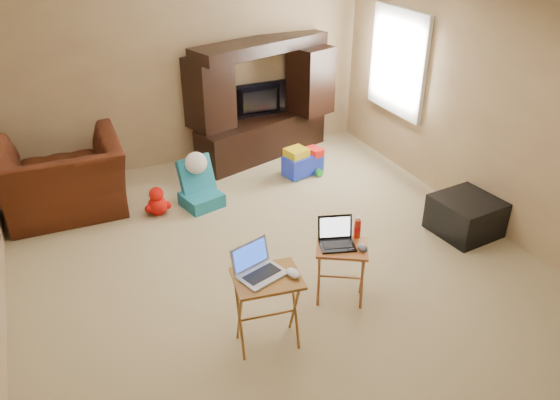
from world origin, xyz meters
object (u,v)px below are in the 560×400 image
plush_toy (157,201)px  push_toy (303,161)px  ottoman (466,216)px  tray_table_right (341,273)px  television (260,101)px  child_rocker (201,184)px  laptop_left (262,263)px  mouse_right (363,248)px  water_bottle (357,229)px  tray_table_left (268,311)px  recliner (63,179)px  mouse_left (293,273)px  entertainment_center (262,100)px  laptop_right (338,235)px

plush_toy → push_toy: push_toy is taller
ottoman → plush_toy: bearing=149.4°
tray_table_right → television: bearing=110.1°
television → ottoman: (1.22, -2.90, -0.58)m
child_rocker → laptop_left: bearing=-109.7°
television → mouse_right: (-0.49, -3.48, -0.18)m
tray_table_right → water_bottle: 0.44m
tray_table_left → recliner: bearing=121.4°
mouse_right → mouse_left: bearing=-165.0°
mouse_left → plush_toy: bearing=101.7°
recliner → child_rocker: (1.48, -0.51, -0.15)m
tray_table_right → mouse_left: size_ratio=4.22×
entertainment_center → mouse_left: 3.84m
push_toy → laptop_right: laptop_right is taller
mouse_left → push_toy: bearing=62.1°
recliner → mouse_right: 3.62m
tray_table_left → laptop_right: size_ratio=2.23×
mouse_right → recliner: bearing=128.3°
child_rocker → tray_table_left: bearing=-108.9°
recliner → laptop_right: bearing=128.4°
entertainment_center → tray_table_left: 3.87m
recliner → tray_table_right: size_ratio=2.32×
tray_table_left → mouse_left: 0.42m
plush_toy → mouse_right: size_ratio=3.01×
push_toy → mouse_left: mouse_left is taller
mouse_left → mouse_right: bearing=15.0°
entertainment_center → tray_table_left: bearing=-129.4°
ottoman → tray_table_right: (-1.84, -0.45, 0.09)m
laptop_left → tray_table_right: bearing=-3.4°
laptop_right → mouse_left: (-0.59, -0.34, 0.01)m
television → water_bottle: television is taller
push_toy → mouse_left: bearing=-131.6°
television → water_bottle: 3.31m
plush_toy → mouse_right: 2.71m
laptop_right → mouse_left: bearing=-132.6°
tray_table_left → water_bottle: bearing=26.1°
television → water_bottle: (-0.42, -3.28, -0.11)m
push_toy → mouse_right: bearing=-119.2°
child_rocker → tray_table_right: bearing=-88.5°
water_bottle → recliner: bearing=131.1°
television → tray_table_left: 3.91m
child_rocker → plush_toy: 0.54m
plush_toy → laptop_left: laptop_left is taller
laptop_right → mouse_right: 0.24m
entertainment_center → push_toy: entertainment_center is taller
laptop_right → ottoman: bearing=30.3°
laptop_left → laptop_right: size_ratio=1.17×
entertainment_center → mouse_right: entertainment_center is taller
child_rocker → tray_table_right: (0.63, -2.21, 0.00)m
mouse_right → plush_toy: bearing=118.8°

